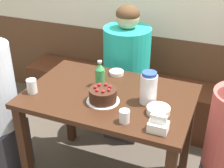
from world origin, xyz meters
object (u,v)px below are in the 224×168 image
Objects in this scene: water_pitcher at (149,88)px; soju_bottle at (100,74)px; napkin_holder at (158,125)px; bowl_rice_small at (158,110)px; glass_water_tall at (124,116)px; glass_tumbler_short at (32,86)px; bowl_soup_white at (117,73)px; person_teal_shirt at (126,74)px; bench_seat at (143,101)px; birthday_cake at (103,95)px.

water_pitcher is 0.38m from soju_bottle.
bowl_rice_small is (-0.04, 0.17, -0.02)m from napkin_holder.
soju_bottle is 2.44× the size of glass_water_tall.
glass_water_tall is at bearing -103.44° from water_pitcher.
bowl_soup_white is at bearing 47.57° from glass_tumbler_short.
glass_water_tall is 0.06× the size of person_teal_shirt.
glass_water_tall is at bearing -6.93° from glass_tumbler_short.
soju_bottle reaches higher than glass_tumbler_short.
soju_bottle is at bearing -101.37° from bowl_soup_white.
person_teal_shirt is (0.38, 0.80, -0.21)m from glass_tumbler_short.
person_teal_shirt reaches higher than napkin_holder.
bowl_rice_small is (0.36, -0.93, 0.56)m from bench_seat.
napkin_holder is 0.20m from glass_water_tall.
napkin_holder is 0.73m from bowl_soup_white.
birthday_cake reaches higher than bowl_rice_small.
person_teal_shirt is at bearing 109.16° from glass_water_tall.
water_pitcher reaches higher than napkin_holder.
water_pitcher is 1.93× the size of napkin_holder.
water_pitcher is 0.77m from person_teal_shirt.
glass_water_tall is 0.69m from glass_tumbler_short.
napkin_holder reaches higher than glass_tumbler_short.
person_teal_shirt is at bearing 97.08° from bowl_soup_white.
bowl_soup_white is 1.12× the size of glass_tumbler_short.
water_pitcher is 0.77m from glass_tumbler_short.
water_pitcher is 0.44m from bowl_soup_white.
glass_tumbler_short is at bearing -132.43° from bowl_soup_white.
bench_seat is 1.10m from birthday_cake.
bowl_soup_white reaches higher than bench_seat.
person_teal_shirt is at bearing 120.60° from water_pitcher.
glass_water_tall is (0.20, -0.16, -0.01)m from birthday_cake.
soju_bottle reaches higher than bowl_soup_white.
glass_tumbler_short is 0.91m from person_teal_shirt.
glass_water_tall is (0.27, -0.55, 0.02)m from bowl_soup_white.
person_teal_shirt is (-0.04, 0.34, -0.18)m from bowl_soup_white.
glass_tumbler_short is at bearing -25.38° from person_teal_shirt.
birthday_cake is 1.93× the size of napkin_holder.
bowl_rice_small is (0.46, -0.18, -0.07)m from soju_bottle.
water_pitcher reaches higher than birthday_cake.
bowl_soup_white is at bearing 7.08° from person_teal_shirt.
bowl_rice_small is 0.23m from glass_water_tall.
birthday_cake is at bearing 8.73° from glass_tumbler_short.
water_pitcher is at bearing 21.01° from birthday_cake.
person_teal_shirt reaches higher than soju_bottle.
soju_bottle is at bearing 132.06° from glass_water_tall.
napkin_holder is (0.41, -1.10, 0.57)m from bench_seat.
bench_seat is at bearing 82.20° from soju_bottle.
bench_seat is at bearing 64.29° from glass_tumbler_short.
water_pitcher is at bearing 30.60° from person_teal_shirt.
person_teal_shirt reaches higher than glass_tumbler_short.
person_teal_shirt reaches higher than bowl_rice_small.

